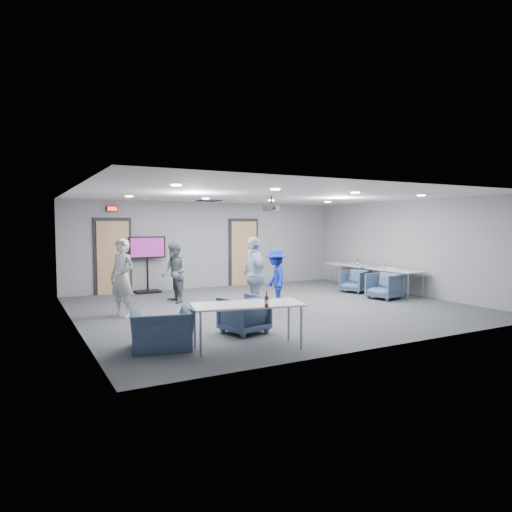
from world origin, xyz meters
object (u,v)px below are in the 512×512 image
chair_right_b (384,286)px  bottle_front (267,301)px  person_c (254,276)px  person_b (174,273)px  table_right_b (394,271)px  chair_front_b (162,330)px  person_a (122,278)px  table_right_a (351,266)px  bottle_right (358,263)px  chair_right_a (355,281)px  table_front_left (248,306)px  tv_stand (147,261)px  chair_front_a (244,314)px  person_d (276,278)px  projector (271,208)px

chair_right_b → bottle_front: bearing=-72.9°
person_c → bottle_front: bearing=-18.2°
person_b → table_right_b: (5.91, -1.73, -0.09)m
person_b → bottle_front: person_b is taller
person_b → chair_front_b: (-1.57, -4.12, -0.46)m
person_a → chair_right_b: size_ratio=2.22×
chair_right_b → table_right_a: size_ratio=0.45×
bottle_right → chair_right_b: bearing=-109.8°
person_c → chair_right_a: 4.56m
chair_right_a → table_front_left: bearing=-75.3°
person_c → tv_stand: bearing=-159.1°
person_c → table_front_left: bearing=-24.1°
chair_front_a → table_right_b: size_ratio=0.44×
bottle_right → tv_stand: size_ratio=0.14×
chair_right_a → person_a: bearing=-107.0°
person_d → bottle_right: person_d is taller
tv_stand → chair_right_b: bearing=-38.0°
chair_front_b → table_right_a: (7.47, 4.29, 0.36)m
person_b → table_front_left: size_ratio=0.81×
table_right_b → bottle_front: bearing=119.2°
chair_front_a → bottle_front: 1.49m
table_right_a → projector: bearing=113.3°
table_right_b → bottle_front: 7.01m
chair_front_b → projector: projector is taller
chair_right_a → person_b: bearing=-119.1°
table_right_b → projector: (-3.92, 0.21, 1.72)m
person_c → chair_front_b: person_c is taller
person_d → table_right_b: size_ratio=0.83×
person_a → chair_right_a: person_a is taller
person_a → chair_front_b: 2.95m
person_d → tv_stand: bearing=-133.0°
chair_right_b → chair_front_a: (-5.06, -1.65, -0.00)m
chair_right_b → bottle_front: 6.18m
person_c → table_right_a: person_c is taller
chair_front_a → projector: 3.59m
person_c → person_d: bearing=129.6°
chair_right_b → projector: (-3.17, 0.60, 2.06)m
chair_right_b → chair_front_b: size_ratio=0.78×
person_c → chair_right_b: 4.17m
chair_front_a → table_right_a: size_ratio=0.45×
person_c → chair_front_a: 1.72m
table_right_a → person_b: bearing=91.7°
person_a → chair_front_b: (0.00, -2.90, -0.53)m
person_a → projector: projector is taller
chair_front_b → bottle_right: bottle_right is taller
chair_right_a → table_right_b: size_ratio=0.42×
person_b → table_front_left: 4.73m
chair_right_b → bottle_right: size_ratio=3.35×
projector → chair_right_b: bearing=-32.5°
person_d → chair_right_a: size_ratio=1.96×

